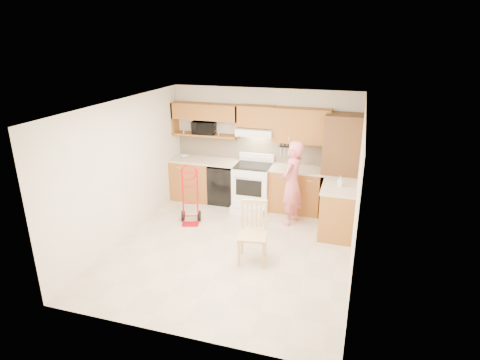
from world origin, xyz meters
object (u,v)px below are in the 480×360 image
at_px(person, 292,183).
at_px(dining_chair, 253,233).
at_px(range, 252,183).
at_px(hand_truck, 190,197).
at_px(microwave, 204,127).

bearing_deg(person, dining_chair, 5.38).
bearing_deg(range, dining_chair, -74.54).
height_order(hand_truck, dining_chair, hand_truck).
height_order(microwave, range, microwave).
height_order(person, dining_chair, person).
bearing_deg(hand_truck, range, 30.63).
distance_m(hand_truck, dining_chair, 1.85).
xyz_separation_m(range, hand_truck, (-0.96, -1.07, -0.01)).
bearing_deg(microwave, range, -21.46).
bearing_deg(microwave, hand_truck, -89.10).
height_order(microwave, person, microwave).
xyz_separation_m(microwave, dining_chair, (1.74, -2.37, -1.13)).
bearing_deg(hand_truck, microwave, 81.18).
height_order(range, person, person).
xyz_separation_m(microwave, hand_truck, (0.20, -1.36, -1.08)).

